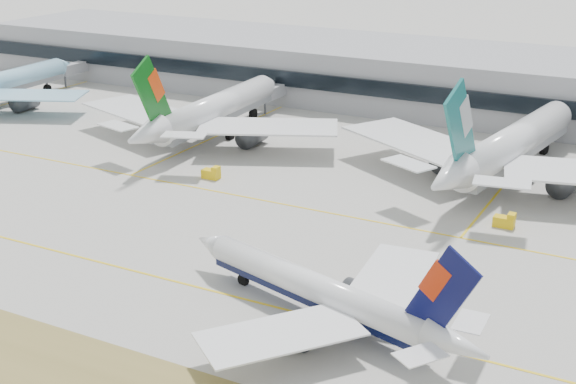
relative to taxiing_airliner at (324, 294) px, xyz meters
The scene contains 7 objects.
ground 25.44m from the taxiing_airliner, 167.63° to the left, with size 3000.00×3000.00×0.00m, color #A7A49C.
taxiing_airliner is the anchor object (origin of this frame).
widebody_eva 88.68m from the taxiing_airliner, 132.42° to the left, with size 66.28×64.83×23.64m.
widebody_cathay 68.38m from the taxiing_airliner, 83.61° to the left, with size 69.76×68.84×25.09m.
terminal 122.75m from the taxiing_airliner, 101.54° to the left, with size 280.00×43.10×15.00m.
gse_c 45.53m from the taxiing_airliner, 73.16° to the left, with size 3.55×2.00×2.60m.
gse_b 60.74m from the taxiing_airliner, 137.00° to the left, with size 3.55×2.00×2.60m.
Camera 1 is at (63.94, -89.81, 52.08)m, focal length 50.00 mm.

